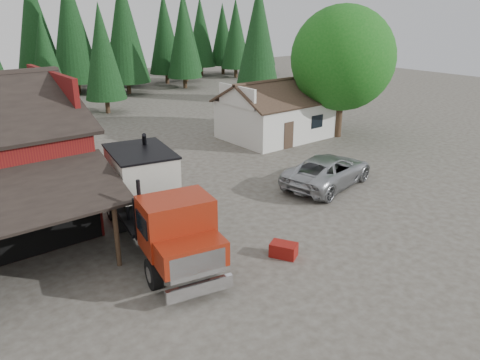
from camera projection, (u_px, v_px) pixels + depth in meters
ground at (257, 244)px, 20.88m from camera, size 120.00×120.00×0.00m
farmhouse at (276, 117)px, 37.40m from camera, size 8.60×6.42×4.65m
deciduous_tree at (343, 62)px, 36.02m from camera, size 8.00×8.00×10.20m
conifer_backdrop at (13, 102)px, 51.79m from camera, size 76.00×16.00×16.00m
near_pine_b at (102, 52)px, 44.38m from camera, size 3.96×3.96×10.40m
near_pine_c at (258, 36)px, 50.36m from camera, size 4.84×4.84×12.40m
feed_truck at (154, 200)px, 20.17m from camera, size 4.52×10.34×4.52m
silver_car at (328, 171)px, 27.41m from camera, size 7.05×4.33×1.82m
equip_box at (284, 250)px, 19.76m from camera, size 1.14×1.30×0.60m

